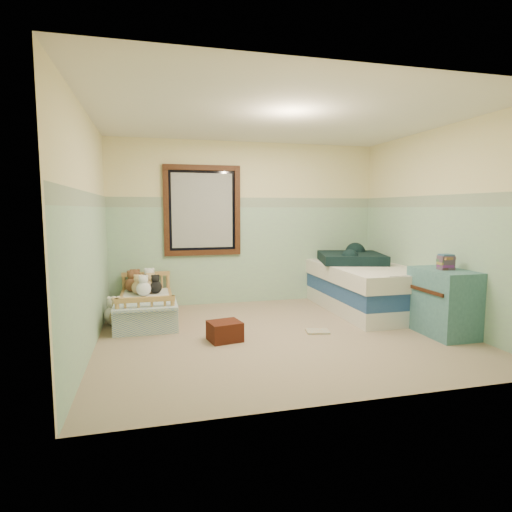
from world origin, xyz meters
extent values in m
cube|color=gray|center=(0.00, 0.00, -0.01)|extent=(4.20, 3.60, 0.02)
cube|color=silver|center=(0.00, 0.00, 2.51)|extent=(4.20, 3.60, 0.02)
cube|color=beige|center=(0.00, 1.80, 1.25)|extent=(4.20, 0.04, 2.50)
cube|color=beige|center=(0.00, -1.80, 1.25)|extent=(4.20, 0.04, 2.50)
cube|color=beige|center=(-2.10, 0.00, 1.25)|extent=(0.04, 3.60, 2.50)
cube|color=beige|center=(2.10, 0.00, 1.25)|extent=(0.04, 3.60, 2.50)
cube|color=#90AF99|center=(0.00, 1.79, 0.75)|extent=(4.20, 0.01, 1.50)
cube|color=#3F5F40|center=(0.00, 1.79, 1.57)|extent=(4.20, 0.01, 0.15)
cube|color=black|center=(-0.70, 1.76, 1.45)|extent=(1.16, 0.06, 1.36)
cube|color=#BBBAB4|center=(-0.70, 1.77, 1.45)|extent=(0.92, 0.01, 1.12)
cube|color=#BB8A3E|center=(-1.55, 1.05, 0.09)|extent=(0.69, 1.38, 0.18)
cube|color=silver|center=(-1.55, 1.05, 0.24)|extent=(0.63, 1.33, 0.12)
cube|color=#5F85BB|center=(-1.55, 0.62, 0.31)|extent=(0.75, 0.69, 0.03)
sphere|color=brown|center=(-1.70, 1.55, 0.41)|extent=(0.22, 0.22, 0.22)
sphere|color=white|center=(-1.50, 1.55, 0.41)|extent=(0.22, 0.22, 0.22)
sphere|color=tan|center=(-1.65, 1.33, 0.39)|extent=(0.19, 0.19, 0.19)
sphere|color=black|center=(-1.42, 1.33, 0.39)|extent=(0.18, 0.18, 0.18)
sphere|color=silver|center=(-1.95, 0.90, 0.13)|extent=(0.25, 0.25, 0.25)
sphere|color=tan|center=(-1.89, 0.85, 0.13)|extent=(0.25, 0.25, 0.25)
cube|color=silver|center=(1.55, 0.91, 0.11)|extent=(1.08, 2.16, 0.22)
cube|color=navy|center=(1.55, 0.91, 0.33)|extent=(1.08, 2.16, 0.22)
cube|color=silver|center=(1.55, 0.91, 0.55)|extent=(1.12, 2.20, 0.22)
cube|color=black|center=(1.50, 1.21, 0.73)|extent=(1.14, 1.18, 0.14)
cube|color=#356068|center=(1.85, -0.46, 0.39)|extent=(0.48, 0.77, 0.77)
cube|color=brown|center=(1.85, -0.47, 0.85)|extent=(0.18, 0.15, 0.16)
cube|color=maroon|center=(-0.69, -0.07, 0.11)|extent=(0.40, 0.37, 0.22)
cube|color=orange|center=(0.44, -0.04, 0.01)|extent=(0.30, 0.25, 0.02)
sphere|color=tan|center=(-1.49, 1.38, 0.40)|extent=(0.20, 0.20, 0.20)
sphere|color=white|center=(-1.63, 1.47, 0.38)|extent=(0.17, 0.17, 0.17)
sphere|color=silver|center=(-1.58, 1.44, 0.38)|extent=(0.16, 0.16, 0.16)
sphere|color=brown|center=(-1.75, 1.54, 0.40)|extent=(0.21, 0.21, 0.21)
sphere|color=white|center=(-1.58, 1.19, 0.40)|extent=(0.20, 0.20, 0.20)
camera|label=1|loc=(-1.47, -4.57, 1.48)|focal=29.22mm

